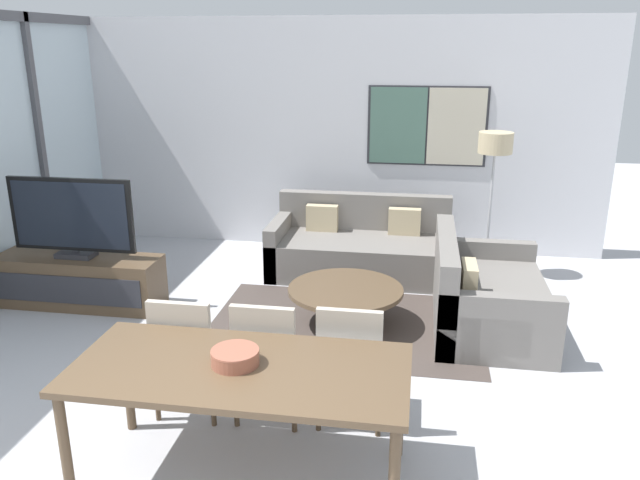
# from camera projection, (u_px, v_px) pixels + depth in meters

# --- Properties ---
(wall_back) EXTENTS (6.88, 0.09, 2.80)m
(wall_back) POSITION_uv_depth(u_px,v_px,m) (325.00, 136.00, 7.64)
(wall_back) COLOR silver
(wall_back) RESTS_ON ground_plane
(area_rug) EXTENTS (2.47, 1.68, 0.01)m
(area_rug) POSITION_uv_depth(u_px,v_px,m) (345.00, 325.00, 5.76)
(area_rug) COLOR #473D38
(area_rug) RESTS_ON ground_plane
(tv_console) EXTENTS (1.63, 0.48, 0.50)m
(tv_console) POSITION_uv_depth(u_px,v_px,m) (80.00, 281.00, 6.14)
(tv_console) COLOR brown
(tv_console) RESTS_ON ground_plane
(television) EXTENTS (1.24, 0.20, 0.78)m
(television) POSITION_uv_depth(u_px,v_px,m) (72.00, 218.00, 5.95)
(television) COLOR #2D2D33
(television) RESTS_ON tv_console
(sofa_main) EXTENTS (1.99, 0.98, 0.83)m
(sofa_main) POSITION_uv_depth(u_px,v_px,m) (361.00, 248.00, 7.04)
(sofa_main) COLOR slate
(sofa_main) RESTS_ON ground_plane
(sofa_side) EXTENTS (0.98, 1.58, 0.83)m
(sofa_side) POSITION_uv_depth(u_px,v_px,m) (480.00, 298.00, 5.68)
(sofa_side) COLOR slate
(sofa_side) RESTS_ON ground_plane
(coffee_table) EXTENTS (1.05, 1.05, 0.37)m
(coffee_table) POSITION_uv_depth(u_px,v_px,m) (345.00, 297.00, 5.68)
(coffee_table) COLOR brown
(coffee_table) RESTS_ON ground_plane
(dining_table) EXTENTS (1.91, 0.87, 0.75)m
(dining_table) POSITION_uv_depth(u_px,v_px,m) (240.00, 377.00, 3.53)
(dining_table) COLOR brown
(dining_table) RESTS_ON ground_plane
(dining_chair_left) EXTENTS (0.46, 0.46, 0.89)m
(dining_chair_left) POSITION_uv_depth(u_px,v_px,m) (188.00, 349.00, 4.25)
(dining_chair_left) COLOR #B2A899
(dining_chair_left) RESTS_ON ground_plane
(dining_chair_centre) EXTENTS (0.46, 0.46, 0.89)m
(dining_chair_centre) POSITION_uv_depth(u_px,v_px,m) (268.00, 354.00, 4.18)
(dining_chair_centre) COLOR #B2A899
(dining_chair_centre) RESTS_ON ground_plane
(dining_chair_right) EXTENTS (0.46, 0.46, 0.89)m
(dining_chair_right) POSITION_uv_depth(u_px,v_px,m) (351.00, 357.00, 4.14)
(dining_chair_right) COLOR #B2A899
(dining_chair_right) RESTS_ON ground_plane
(fruit_bowl) EXTENTS (0.28, 0.28, 0.09)m
(fruit_bowl) POSITION_uv_depth(u_px,v_px,m) (235.00, 356.00, 3.51)
(fruit_bowl) COLOR #995642
(fruit_bowl) RESTS_ON dining_table
(floor_lamp) EXTENTS (0.36, 0.36, 1.60)m
(floor_lamp) POSITION_uv_depth(u_px,v_px,m) (495.00, 154.00, 6.56)
(floor_lamp) COLOR #2D2D33
(floor_lamp) RESTS_ON ground_plane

